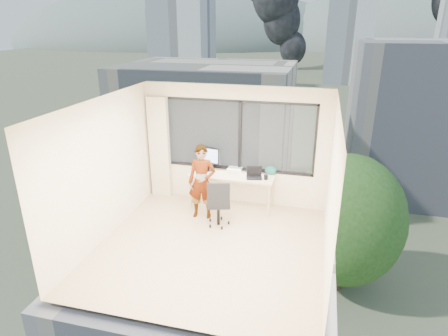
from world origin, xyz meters
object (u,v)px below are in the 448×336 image
(desk, at_px, (231,191))
(handbag, at_px, (271,170))
(game_console, at_px, (235,170))
(laptop, at_px, (254,174))
(monitor, at_px, (208,158))
(person, at_px, (202,182))
(chair, at_px, (218,202))

(desk, height_order, handbag, handbag)
(game_console, bearing_deg, laptop, -28.85)
(monitor, xyz_separation_m, game_console, (0.58, 0.08, -0.23))
(desk, height_order, monitor, monitor)
(person, xyz_separation_m, monitor, (-0.08, 0.72, 0.25))
(desk, xyz_separation_m, person, (-0.48, -0.58, 0.40))
(laptop, bearing_deg, game_console, 136.36)
(desk, height_order, chair, chair)
(monitor, bearing_deg, handbag, 13.58)
(laptop, distance_m, handbag, 0.41)
(desk, xyz_separation_m, chair, (-0.07, -0.85, 0.13))
(monitor, distance_m, handbag, 1.37)
(person, bearing_deg, game_console, 51.10)
(chair, distance_m, laptop, 1.02)
(person, relative_size, handbag, 6.12)
(chair, bearing_deg, laptop, 37.86)
(chair, relative_size, game_console, 3.38)
(game_console, bearing_deg, chair, -92.58)
(desk, relative_size, handbag, 7.15)
(laptop, xyz_separation_m, handbag, (0.30, 0.28, -0.01))
(chair, relative_size, monitor, 1.87)
(chair, xyz_separation_m, person, (-0.41, 0.27, 0.27))
(game_console, height_order, handbag, handbag)
(desk, bearing_deg, laptop, -7.77)
(monitor, bearing_deg, person, -73.05)
(desk, height_order, game_console, game_console)
(game_console, bearing_deg, person, -119.98)
(monitor, height_order, game_console, monitor)
(chair, bearing_deg, person, 131.22)
(monitor, xyz_separation_m, laptop, (1.06, -0.21, -0.17))
(laptop, bearing_deg, handbag, 30.34)
(person, distance_m, game_console, 0.94)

